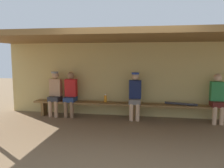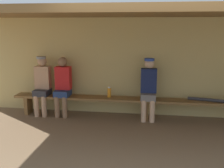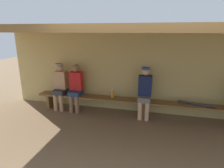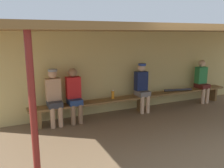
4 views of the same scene
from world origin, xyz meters
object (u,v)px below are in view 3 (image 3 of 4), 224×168
object	(u,v)px
player_in_red	(60,84)
water_bottle_blue	(112,94)
player_in_white	(76,86)
baseball_bat	(196,104)
bench	(143,103)
player_rightmost	(145,90)

from	to	relation	value
player_in_red	water_bottle_blue	bearing A→B (deg)	1.43
water_bottle_blue	player_in_white	bearing A→B (deg)	-177.88
water_bottle_blue	baseball_bat	world-z (taller)	water_bottle_blue
baseball_bat	player_in_white	bearing A→B (deg)	-167.81
water_bottle_blue	baseball_bat	distance (m)	2.14
bench	baseball_bat	distance (m)	1.30
player_rightmost	baseball_bat	distance (m)	1.29
baseball_bat	bench	bearing A→B (deg)	-167.75
player_rightmost	water_bottle_blue	size ratio (longest dim) A/B	5.86
player_rightmost	baseball_bat	world-z (taller)	player_rightmost
baseball_bat	player_rightmost	bearing A→B (deg)	-167.91
bench	player_in_red	size ratio (longest dim) A/B	4.46
baseball_bat	water_bottle_blue	bearing A→B (deg)	-168.88
player_rightmost	player_in_red	distance (m)	2.41
bench	player_rightmost	xyz separation A→B (m)	(0.03, 0.00, 0.36)
player_in_red	water_bottle_blue	distance (m)	1.55
player_in_red	baseball_bat	bearing A→B (deg)	-0.06
bench	player_in_white	xyz separation A→B (m)	(-1.89, 0.00, 0.34)
player_in_white	player_in_red	size ratio (longest dim) A/B	0.99
bench	player_rightmost	size ratio (longest dim) A/B	4.46
player_rightmost	player_in_white	xyz separation A→B (m)	(-1.92, -0.00, -0.02)
bench	baseball_bat	bearing A→B (deg)	-0.00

